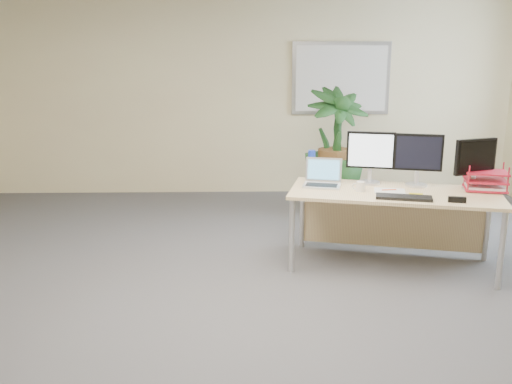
{
  "coord_description": "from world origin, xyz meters",
  "views": [
    {
      "loc": [
        -0.11,
        -3.68,
        1.97
      ],
      "look_at": [
        -0.02,
        0.35,
        0.93
      ],
      "focal_mm": 40.0,
      "sensor_mm": 36.0,
      "label": 1
    }
  ],
  "objects_px": {
    "floor_plant": "(335,151)",
    "monitor_right": "(418,156)",
    "monitor_left": "(371,154)",
    "laptop": "(323,179)",
    "desk": "(394,205)"
  },
  "relations": [
    {
      "from": "floor_plant",
      "to": "monitor_right",
      "type": "xyz_separation_m",
      "value": [
        0.5,
        -1.62,
        0.24
      ]
    },
    {
      "from": "desk",
      "to": "monitor_left",
      "type": "relative_size",
      "value": 4.01
    },
    {
      "from": "monitor_right",
      "to": "laptop",
      "type": "height_order",
      "value": "monitor_right"
    },
    {
      "from": "desk",
      "to": "monitor_right",
      "type": "distance_m",
      "value": 0.49
    },
    {
      "from": "monitor_left",
      "to": "monitor_right",
      "type": "relative_size",
      "value": 1.01
    },
    {
      "from": "floor_plant",
      "to": "laptop",
      "type": "height_order",
      "value": "floor_plant"
    },
    {
      "from": "floor_plant",
      "to": "monitor_right",
      "type": "relative_size",
      "value": 3.09
    },
    {
      "from": "monitor_right",
      "to": "laptop",
      "type": "xyz_separation_m",
      "value": [
        -0.86,
        0.06,
        -0.22
      ]
    },
    {
      "from": "laptop",
      "to": "desk",
      "type": "bearing_deg",
      "value": -13.95
    },
    {
      "from": "desk",
      "to": "laptop",
      "type": "distance_m",
      "value": 0.69
    },
    {
      "from": "monitor_right",
      "to": "laptop",
      "type": "distance_m",
      "value": 0.89
    },
    {
      "from": "floor_plant",
      "to": "monitor_right",
      "type": "height_order",
      "value": "floor_plant"
    },
    {
      "from": "floor_plant",
      "to": "laptop",
      "type": "relative_size",
      "value": 3.77
    },
    {
      "from": "monitor_right",
      "to": "desk",
      "type": "bearing_deg",
      "value": -155.89
    },
    {
      "from": "monitor_left",
      "to": "laptop",
      "type": "xyz_separation_m",
      "value": [
        -0.45,
        -0.05,
        -0.22
      ]
    }
  ]
}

